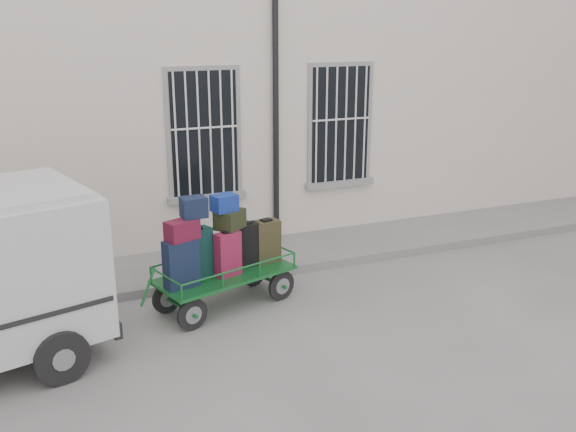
# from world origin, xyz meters

# --- Properties ---
(ground) EXTENTS (80.00, 80.00, 0.00)m
(ground) POSITION_xyz_m (0.00, 0.00, 0.00)
(ground) COLOR slate
(ground) RESTS_ON ground
(building) EXTENTS (24.00, 5.15, 6.00)m
(building) POSITION_xyz_m (0.00, 5.50, 3.00)
(building) COLOR beige
(building) RESTS_ON ground
(sidewalk) EXTENTS (24.00, 1.70, 0.15)m
(sidewalk) POSITION_xyz_m (0.00, 2.20, 0.07)
(sidewalk) COLOR slate
(sidewalk) RESTS_ON ground
(luggage_cart) EXTENTS (2.48, 1.51, 1.81)m
(luggage_cart) POSITION_xyz_m (-0.86, 0.58, 0.86)
(luggage_cart) COLOR black
(luggage_cart) RESTS_ON ground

